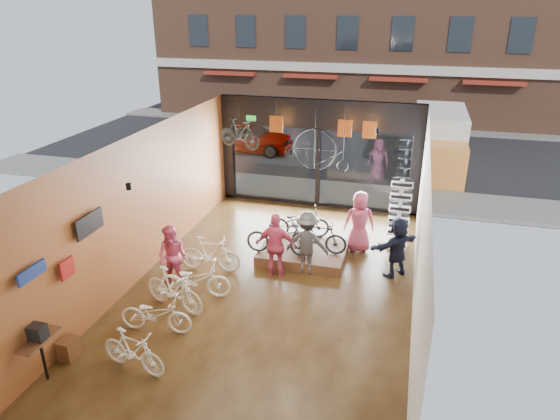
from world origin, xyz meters
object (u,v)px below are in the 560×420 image
at_px(display_platform, 303,253).
at_px(display_bike_right, 299,222).
at_px(customer_2, 276,246).
at_px(customer_4, 359,222).
at_px(sunglasses_rack, 399,214).
at_px(customer_1, 173,258).
at_px(penny_farthing, 324,152).
at_px(floor_bike_5, 210,254).
at_px(floor_bike_2, 156,314).
at_px(customer_3, 307,243).
at_px(box_truck, 439,144).
at_px(street_car, 247,136).
at_px(display_bike_left, 279,238).
at_px(customer_5, 397,247).
at_px(floor_bike_3, 174,289).
at_px(floor_bike_1, 133,351).
at_px(display_bike_mid, 319,237).
at_px(hung_bike, 239,133).
at_px(floor_bike_4, 195,280).

height_order(display_platform, display_bike_right, display_bike_right).
xyz_separation_m(display_platform, customer_2, (-0.46, -1.20, 0.75)).
distance_m(customer_4, sunglasses_rack, 1.21).
relative_size(customer_1, penny_farthing, 1.00).
relative_size(display_platform, sunglasses_rack, 1.13).
bearing_deg(floor_bike_5, display_bike_right, -49.74).
xyz_separation_m(display_platform, sunglasses_rack, (2.54, 1.39, 0.91)).
relative_size(floor_bike_2, customer_3, 0.93).
bearing_deg(penny_farthing, sunglasses_rack, -21.33).
bearing_deg(display_bike_right, box_truck, -39.72).
relative_size(street_car, customer_2, 2.50).
distance_m(display_bike_left, customer_5, 3.17).
relative_size(customer_3, sunglasses_rack, 0.83).
bearing_deg(display_bike_left, customer_3, -111.20).
relative_size(floor_bike_3, display_bike_left, 0.93).
xyz_separation_m(display_bike_left, customer_1, (-2.26, -1.92, 0.06)).
bearing_deg(customer_2, customer_5, -165.23).
relative_size(display_bike_right, customer_1, 1.06).
relative_size(floor_bike_1, display_bike_right, 0.84).
height_order(display_platform, display_bike_left, display_bike_left).
bearing_deg(customer_5, street_car, -98.48).
distance_m(display_bike_mid, sunglasses_rack, 2.60).
bearing_deg(floor_bike_5, street_car, 7.57).
xyz_separation_m(customer_4, customer_5, (1.14, -1.19, -0.08)).
distance_m(display_platform, hung_bike, 4.46).
xyz_separation_m(floor_bike_4, customer_4, (3.58, 3.57, 0.45)).
relative_size(box_truck, customer_5, 3.81).
xyz_separation_m(floor_bike_3, customer_5, (4.97, 3.01, 0.31)).
relative_size(display_bike_mid, sunglasses_rack, 0.73).
height_order(display_bike_left, hung_bike, hung_bike).
distance_m(display_bike_left, customer_2, 0.72).
height_order(floor_bike_5, customer_4, customer_4).
xyz_separation_m(floor_bike_4, hung_bike, (-0.52, 4.98, 2.46)).
relative_size(customer_3, customer_4, 0.97).
bearing_deg(display_bike_right, display_bike_mid, -151.49).
relative_size(box_truck, display_bike_right, 3.54).
distance_m(display_platform, customer_5, 2.70).
relative_size(street_car, hung_bike, 2.84).
relative_size(floor_bike_1, floor_bike_5, 0.90).
xyz_separation_m(floor_bike_1, floor_bike_2, (-0.19, 1.28, -0.02)).
bearing_deg(hung_bike, customer_3, -116.80).
bearing_deg(box_truck, floor_bike_3, -116.42).
height_order(box_truck, floor_bike_1, box_truck).
xyz_separation_m(display_bike_left, hung_bike, (-2.08, 2.78, 2.14)).
distance_m(box_truck, customer_2, 11.13).
height_order(customer_2, hung_bike, hung_bike).
distance_m(floor_bike_2, customer_3, 4.37).
distance_m(box_truck, sunglasses_rack, 7.79).
xyz_separation_m(display_bike_left, customer_2, (0.11, -0.71, 0.11)).
bearing_deg(customer_5, display_bike_left, -41.68).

